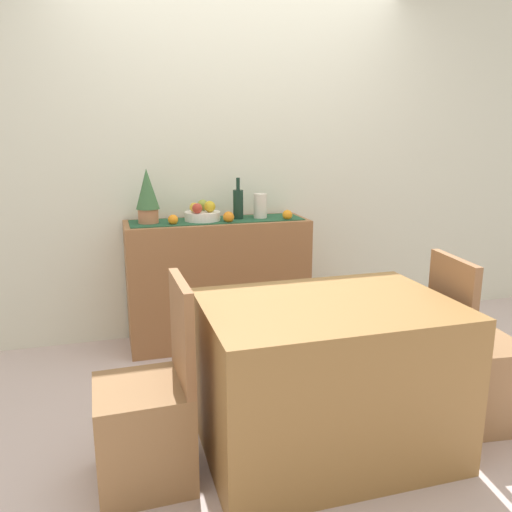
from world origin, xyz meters
The scene contains 18 objects.
ground_plane centered at (0.00, 0.00, -0.01)m, with size 6.40×6.40×0.02m, color beige.
room_wall_rear centered at (0.00, 1.18, 1.35)m, with size 6.40×0.06×2.70m, color silver.
sideboard_console centered at (-0.20, 0.92, 0.45)m, with size 1.28×0.42×0.90m, color #99643D.
table_runner centered at (-0.20, 0.92, 0.90)m, with size 1.20×0.32×0.01m, color #225133.
fruit_bowl centered at (-0.30, 0.92, 0.93)m, with size 0.25×0.25×0.06m, color white.
apple_rear centered at (-0.28, 0.98, 1.00)m, with size 0.08×0.08×0.08m, color #919F3A.
apple_right centered at (-0.35, 0.92, 1.00)m, with size 0.07×0.07×0.07m, color gold.
apple_left centered at (-0.25, 0.88, 1.00)m, with size 0.08×0.08×0.08m, color gold.
apple_front centered at (-0.34, 0.85, 1.00)m, with size 0.07×0.07×0.07m, color #B43929.
wine_bottle centered at (-0.04, 0.92, 1.01)m, with size 0.07×0.07×0.30m.
ceramic_vase centered at (0.12, 0.92, 0.98)m, with size 0.10×0.10×0.18m, color silver.
potted_plant centered at (-0.67, 0.92, 1.09)m, with size 0.16×0.16×0.37m.
orange_loose_end centered at (-0.51, 0.83, 0.93)m, with size 0.07×0.07×0.07m, color orange.
orange_loose_near_bowl centered at (0.29, 0.81, 0.93)m, with size 0.07×0.07×0.07m, color orange.
orange_loose_far centered at (-0.14, 0.81, 0.93)m, with size 0.08×0.08×0.08m, color orange.
dining_table centered at (0.02, -0.53, 0.37)m, with size 1.14×0.80×0.74m, color olive.
chair_near_window centered at (-0.82, -0.53, 0.27)m, with size 0.41×0.41×0.90m.
chair_by_corner centered at (0.85, -0.52, 0.27)m, with size 0.44×0.44×0.90m.
Camera 1 is at (-0.92, -2.55, 1.49)m, focal length 35.82 mm.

